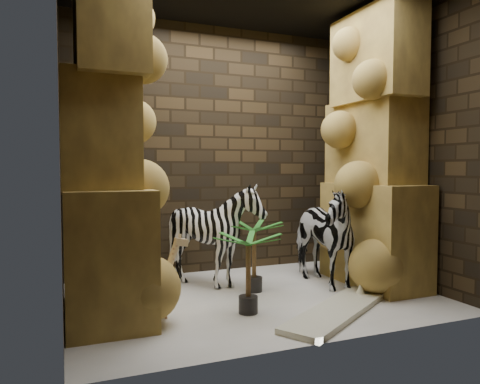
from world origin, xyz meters
name	(u,v)px	position (x,y,z in m)	size (l,w,h in m)	color
floor	(255,297)	(0.00, 0.00, 0.00)	(3.50, 3.50, 0.00)	silver
wall_back	(214,150)	(0.00, 1.25, 1.50)	(3.50, 3.50, 0.00)	#322514
wall_front	(326,136)	(0.00, -1.25, 1.50)	(3.50, 3.50, 0.00)	#322514
wall_left	(60,140)	(-1.75, 0.00, 1.50)	(3.00, 3.00, 0.00)	#322514
wall_right	(399,148)	(1.75, 0.00, 1.50)	(3.00, 3.00, 0.00)	#322514
rock_pillar_left	(105,141)	(-1.40, 0.00, 1.50)	(0.68, 1.30, 3.00)	gold
rock_pillar_right	(375,147)	(1.42, 0.00, 1.50)	(0.58, 1.25, 3.00)	gold
zebra_right	(318,227)	(0.82, 0.17, 0.63)	(0.58, 1.07, 1.26)	white
zebra_left	(214,240)	(-0.24, 0.53, 0.51)	(0.90, 1.12, 1.01)	white
giraffe_toy	(154,277)	(-1.05, -0.28, 0.36)	(0.37, 0.12, 0.73)	beige
palm_front	(254,256)	(0.08, 0.19, 0.37)	(0.36, 0.36, 0.73)	#175E13
palm_back	(248,273)	(-0.25, -0.42, 0.36)	(0.36, 0.36, 0.71)	#175E13
surfboard	(338,310)	(0.49, -0.71, 0.03)	(1.53, 0.38, 0.05)	beige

